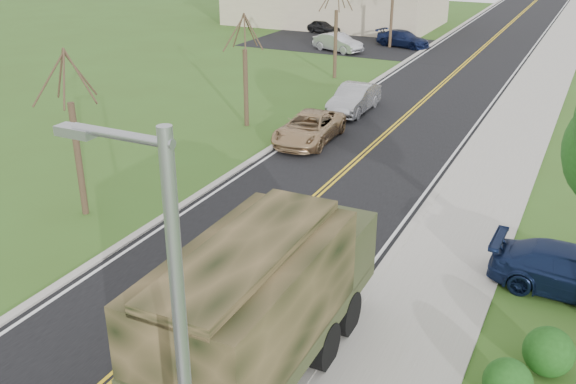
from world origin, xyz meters
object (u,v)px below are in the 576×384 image
Objects in this scene: suv_champagne at (309,128)px; military_truck at (264,296)px; sedan_silver at (354,99)px; pickup_navy at (575,273)px.

military_truck is at bearing -71.55° from suv_champagne.
sedan_silver is at bearing 86.05° from suv_champagne.
sedan_silver is 19.22m from pickup_navy.
sedan_silver is (-6.07, 21.80, -1.42)m from military_truck.
sedan_silver is at bearing 105.02° from military_truck.
suv_champagne is 1.08× the size of sedan_silver.
pickup_navy is at bearing -49.88° from sedan_silver.
military_truck is 1.54× the size of suv_champagne.
sedan_silver is (0.13, 5.71, 0.07)m from suv_champagne.
sedan_silver is 0.98× the size of pickup_navy.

